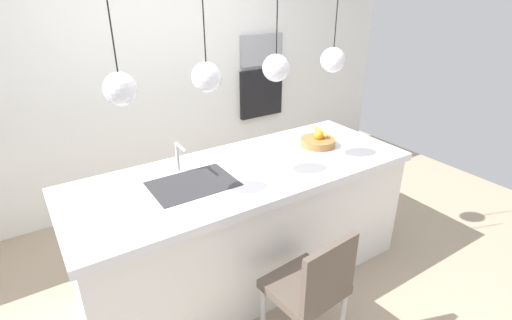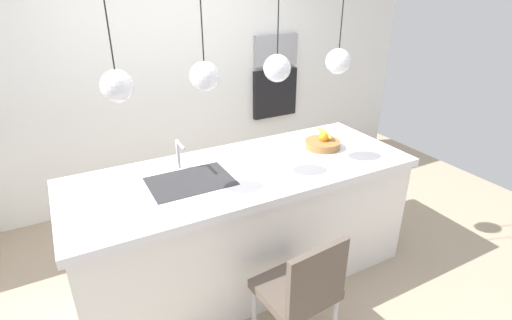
# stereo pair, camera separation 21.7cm
# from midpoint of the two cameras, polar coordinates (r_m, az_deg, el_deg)

# --- Properties ---
(floor) EXTENTS (6.60, 6.60, 0.00)m
(floor) POSITION_cam_midpoint_polar(r_m,az_deg,el_deg) (3.34, 0.37, -16.09)
(floor) COLOR tan
(floor) RESTS_ON ground
(back_wall) EXTENTS (6.00, 0.10, 2.60)m
(back_wall) POSITION_cam_midpoint_polar(r_m,az_deg,el_deg) (4.15, -10.80, 12.01)
(back_wall) COLOR white
(back_wall) RESTS_ON ground
(kitchen_island) EXTENTS (2.54, 0.96, 0.95)m
(kitchen_island) POSITION_cam_midpoint_polar(r_m,az_deg,el_deg) (3.05, 0.39, -9.32)
(kitchen_island) COLOR white
(kitchen_island) RESTS_ON ground
(sink_basin) EXTENTS (0.56, 0.40, 0.02)m
(sink_basin) POSITION_cam_midpoint_polar(r_m,az_deg,el_deg) (2.67, -7.33, -3.27)
(sink_basin) COLOR #2D2D30
(sink_basin) RESTS_ON kitchen_island
(faucet) EXTENTS (0.02, 0.17, 0.22)m
(faucet) POSITION_cam_midpoint_polar(r_m,az_deg,el_deg) (2.79, -9.10, 1.25)
(faucet) COLOR silver
(faucet) RESTS_ON kitchen_island
(fruit_bowl) EXTENTS (0.29, 0.29, 0.15)m
(fruit_bowl) POSITION_cam_midpoint_polar(r_m,az_deg,el_deg) (3.24, 11.71, 2.57)
(fruit_bowl) COLOR #9E6B38
(fruit_bowl) RESTS_ON kitchen_island
(microwave) EXTENTS (0.54, 0.08, 0.34)m
(microwave) POSITION_cam_midpoint_polar(r_m,az_deg,el_deg) (4.55, 4.30, 15.86)
(microwave) COLOR #9E9EA3
(microwave) RESTS_ON back_wall
(oven) EXTENTS (0.56, 0.08, 0.56)m
(oven) POSITION_cam_midpoint_polar(r_m,az_deg,el_deg) (4.66, 4.11, 9.77)
(oven) COLOR black
(oven) RESTS_ON back_wall
(chair_near) EXTENTS (0.48, 0.45, 0.87)m
(chair_near) POSITION_cam_midpoint_polar(r_m,az_deg,el_deg) (2.50, 9.40, -18.27)
(chair_near) COLOR brown
(chair_near) RESTS_ON ground
(pendant_light_left) EXTENTS (0.19, 0.19, 0.79)m
(pendant_light_left) POSITION_cam_midpoint_polar(r_m,az_deg,el_deg) (2.32, -17.24, 10.36)
(pendant_light_left) COLOR silver
(pendant_light_center_left) EXTENTS (0.19, 0.19, 0.79)m
(pendant_light_center_left) POSITION_cam_midpoint_polar(r_m,az_deg,el_deg) (2.47, -5.03, 12.19)
(pendant_light_center_left) COLOR silver
(pendant_light_center_right) EXTENTS (0.19, 0.19, 0.79)m
(pendant_light_center_right) POSITION_cam_midpoint_polar(r_m,az_deg,el_deg) (2.72, 5.49, 13.33)
(pendant_light_center_right) COLOR silver
(pendant_light_right) EXTENTS (0.19, 0.19, 0.79)m
(pendant_light_right) POSITION_cam_midpoint_polar(r_m,az_deg,el_deg) (3.04, 14.09, 13.93)
(pendant_light_right) COLOR silver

